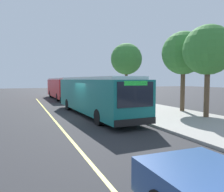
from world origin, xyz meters
TOP-DOWN VIEW (x-y plane):
  - ground_plane at (0.00, 0.00)m, footprint 120.00×120.00m
  - sidewalk_curb at (0.00, 6.00)m, footprint 44.00×6.40m
  - lane_stripe_center at (0.00, -2.20)m, footprint 36.00×0.14m
  - transit_bus_main at (-0.50, 1.01)m, footprint 12.57×3.15m
  - transit_bus_second at (-16.38, 1.19)m, footprint 11.60×2.67m
  - bus_shelter at (-3.62, 5.39)m, footprint 2.90×1.60m
  - waiting_bench at (-3.51, 5.37)m, footprint 1.60×0.48m
  - route_sign_post at (-0.72, 3.53)m, footprint 0.44×0.08m
  - street_tree_near_shelter at (4.07, 7.71)m, footprint 3.42×3.42m
  - street_tree_upstreet at (0.94, 8.21)m, footprint 3.52×3.52m
  - street_tree_downstreet at (-8.44, 7.52)m, footprint 3.71×3.71m

SIDE VIEW (x-z plane):
  - ground_plane at x=0.00m, z-range 0.00..0.00m
  - lane_stripe_center at x=0.00m, z-range 0.00..0.01m
  - sidewalk_curb at x=0.00m, z-range 0.00..0.15m
  - waiting_bench at x=-3.51m, z-range 0.16..1.11m
  - transit_bus_second at x=-16.38m, z-range 0.14..3.09m
  - transit_bus_main at x=-0.50m, z-range 0.14..3.09m
  - bus_shelter at x=-3.62m, z-range 0.68..3.16m
  - route_sign_post at x=-0.72m, z-range 0.56..3.36m
  - street_tree_near_shelter at x=4.07m, z-range 1.58..7.93m
  - street_tree_upstreet at x=0.94m, z-range 1.63..8.17m
  - street_tree_downstreet at x=-8.44m, z-range 1.71..8.61m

